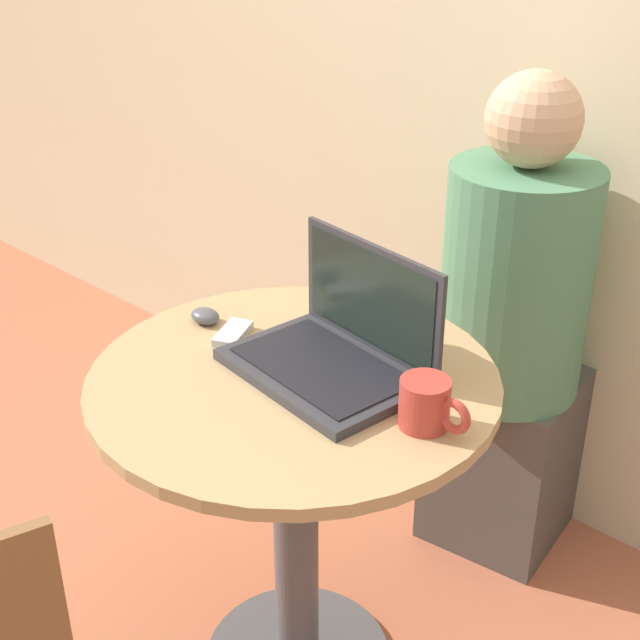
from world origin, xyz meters
TOP-DOWN VIEW (x-y plane):
  - round_table at (0.00, 0.00)m, footprint 0.75×0.75m
  - laptop at (0.04, 0.07)m, footprint 0.38×0.29m
  - cell_phone at (-0.19, 0.02)m, footprint 0.08×0.11m
  - computer_mouse at (-0.27, 0.03)m, footprint 0.06×0.05m
  - coffee_cup at (0.27, 0.03)m, footprint 0.13×0.08m
  - person_seated at (0.08, 0.68)m, footprint 0.37×0.53m

SIDE VIEW (x-z plane):
  - person_seated at x=0.08m, z-range -0.10..1.09m
  - round_table at x=0.00m, z-range 0.17..0.89m
  - cell_phone at x=-0.19m, z-range 0.73..0.74m
  - computer_mouse at x=-0.27m, z-range 0.73..0.76m
  - coffee_cup at x=0.27m, z-range 0.73..0.81m
  - laptop at x=0.04m, z-range 0.66..0.88m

